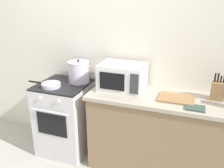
% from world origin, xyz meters
% --- Properties ---
extents(back_wall, '(4.40, 0.10, 2.50)m').
position_xyz_m(back_wall, '(0.30, 0.97, 1.25)').
color(back_wall, silver).
rests_on(back_wall, ground_plane).
extents(lower_cabinet_right, '(1.64, 0.56, 0.88)m').
position_xyz_m(lower_cabinet_right, '(0.90, 0.62, 0.44)').
color(lower_cabinet_right, '#8C7051').
rests_on(lower_cabinet_right, ground_plane).
extents(countertop_right, '(1.70, 0.60, 0.04)m').
position_xyz_m(countertop_right, '(0.90, 0.62, 0.90)').
color(countertop_right, '#ADA393').
rests_on(countertop_right, lower_cabinet_right).
extents(stove, '(0.60, 0.64, 0.92)m').
position_xyz_m(stove, '(-0.35, 0.60, 0.46)').
color(stove, silver).
rests_on(stove, ground_plane).
extents(stock_pot, '(0.35, 0.26, 0.29)m').
position_xyz_m(stock_pot, '(-0.19, 0.73, 1.05)').
color(stock_pot, silver).
rests_on(stock_pot, stove).
extents(frying_pan, '(0.42, 0.22, 0.05)m').
position_xyz_m(frying_pan, '(-0.43, 0.46, 0.95)').
color(frying_pan, silver).
rests_on(frying_pan, stove).
extents(microwave, '(0.50, 0.37, 0.30)m').
position_xyz_m(microwave, '(0.38, 0.68, 1.07)').
color(microwave, white).
rests_on(microwave, countertop_right).
extents(cutting_board, '(0.36, 0.26, 0.02)m').
position_xyz_m(cutting_board, '(1.00, 0.60, 0.93)').
color(cutting_board, '#997047').
rests_on(cutting_board, countertop_right).
extents(knife_block, '(0.13, 0.10, 0.28)m').
position_xyz_m(knife_block, '(1.39, 0.74, 1.02)').
color(knife_block, '#997047').
rests_on(knife_block, countertop_right).
extents(oven_mitt, '(0.18, 0.14, 0.02)m').
position_xyz_m(oven_mitt, '(1.19, 0.44, 0.93)').
color(oven_mitt, '#384C42').
rests_on(oven_mitt, countertop_right).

